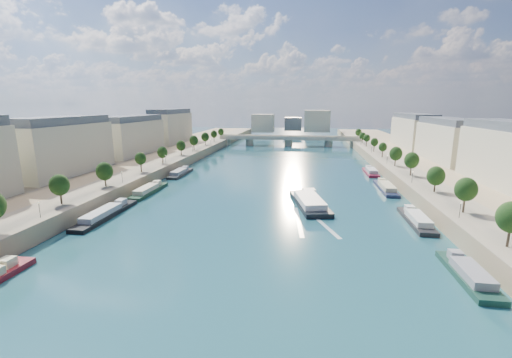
% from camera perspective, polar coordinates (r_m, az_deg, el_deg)
% --- Properties ---
extents(ground, '(700.00, 700.00, 0.00)m').
position_cam_1_polar(ground, '(148.26, 2.81, -0.60)').
color(ground, '#0E2B3E').
rests_on(ground, ground).
extents(quay_left, '(44.00, 520.00, 5.00)m').
position_cam_1_polar(quay_left, '(170.03, -22.11, 1.04)').
color(quay_left, '#9E8460').
rests_on(quay_left, ground).
extents(quay_right, '(44.00, 520.00, 5.00)m').
position_cam_1_polar(quay_right, '(158.42, 29.73, -0.47)').
color(quay_right, '#9E8460').
rests_on(quay_right, ground).
extents(pave_left, '(14.00, 520.00, 0.10)m').
position_cam_1_polar(pave_left, '(162.56, -17.61, 1.81)').
color(pave_left, gray).
rests_on(pave_left, quay_left).
extents(pave_right, '(14.00, 520.00, 0.10)m').
position_cam_1_polar(pave_right, '(153.00, 24.61, 0.62)').
color(pave_right, gray).
rests_on(pave_right, quay_right).
extents(trees_left, '(4.80, 268.80, 8.26)m').
position_cam_1_polar(trees_left, '(162.64, -16.79, 3.80)').
color(trees_left, '#382B1E').
rests_on(trees_left, ground).
extents(trees_right, '(4.80, 268.80, 8.26)m').
position_cam_1_polar(trees_right, '(161.05, 23.12, 3.25)').
color(trees_right, '#382B1E').
rests_on(trees_right, ground).
extents(lamps_left, '(0.36, 200.36, 4.28)m').
position_cam_1_polar(lamps_left, '(151.30, -17.76, 2.09)').
color(lamps_left, black).
rests_on(lamps_left, ground).
extents(lamps_right, '(0.36, 200.36, 4.28)m').
position_cam_1_polar(lamps_right, '(156.05, 22.61, 2.03)').
color(lamps_right, black).
rests_on(lamps_right, ground).
extents(buildings_left, '(16.00, 226.00, 23.20)m').
position_cam_1_polar(buildings_left, '(185.00, -24.12, 6.10)').
color(buildings_left, beige).
rests_on(buildings_left, ground).
extents(buildings_right, '(16.00, 226.00, 23.20)m').
position_cam_1_polar(buildings_right, '(172.41, 32.82, 4.82)').
color(buildings_right, beige).
rests_on(buildings_right, ground).
extents(skyline, '(79.00, 42.00, 22.00)m').
position_cam_1_polar(skyline, '(364.00, 6.64, 9.38)').
color(skyline, beige).
rests_on(skyline, ground).
extents(bridge, '(112.00, 12.00, 8.15)m').
position_cam_1_polar(bridge, '(280.28, 5.43, 6.57)').
color(bridge, '#C1B79E').
rests_on(bridge, ground).
extents(tour_barge, '(14.66, 30.80, 4.03)m').
position_cam_1_polar(tour_barge, '(116.41, 8.86, -3.78)').
color(tour_barge, black).
rests_on(tour_barge, ground).
extents(wake, '(13.12, 26.00, 0.04)m').
position_cam_1_polar(wake, '(100.97, 8.92, -7.00)').
color(wake, silver).
rests_on(wake, ground).
extents(moored_barges_left, '(5.00, 156.92, 3.60)m').
position_cam_1_polar(moored_barges_left, '(109.82, -24.81, -5.98)').
color(moored_barges_left, black).
rests_on(moored_barges_left, ground).
extents(moored_barges_right, '(5.00, 157.51, 3.60)m').
position_cam_1_polar(moored_barges_right, '(111.37, 24.71, -5.72)').
color(moored_barges_right, black).
rests_on(moored_barges_right, ground).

